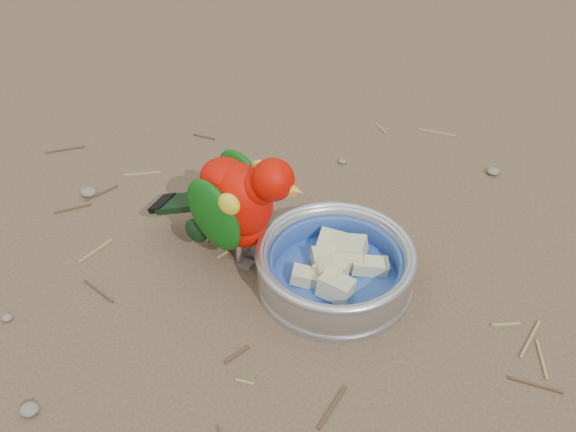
# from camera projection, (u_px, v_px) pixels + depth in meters

# --- Properties ---
(ground) EXTENTS (60.00, 60.00, 0.00)m
(ground) POSITION_uv_depth(u_px,v_px,m) (276.00, 294.00, 0.84)
(ground) COLOR brown
(food_bowl) EXTENTS (0.21, 0.21, 0.02)m
(food_bowl) POSITION_uv_depth(u_px,v_px,m) (335.00, 280.00, 0.85)
(food_bowl) COLOR #B2B2BA
(food_bowl) RESTS_ON ground
(bowl_wall) EXTENTS (0.21, 0.21, 0.04)m
(bowl_wall) POSITION_uv_depth(u_px,v_px,m) (336.00, 264.00, 0.83)
(bowl_wall) COLOR #B2B2BA
(bowl_wall) RESTS_ON food_bowl
(fruit_wedges) EXTENTS (0.12, 0.12, 0.03)m
(fruit_wedges) POSITION_uv_depth(u_px,v_px,m) (335.00, 268.00, 0.84)
(fruit_wedges) COLOR beige
(fruit_wedges) RESTS_ON food_bowl
(lory_parrot) EXTENTS (0.23, 0.17, 0.17)m
(lory_parrot) POSITION_uv_depth(u_px,v_px,m) (239.00, 209.00, 0.85)
(lory_parrot) COLOR #BA0A00
(lory_parrot) RESTS_ON ground
(ground_debris) EXTENTS (0.90, 0.80, 0.01)m
(ground_debris) POSITION_uv_depth(u_px,v_px,m) (250.00, 252.00, 0.90)
(ground_debris) COLOR olive
(ground_debris) RESTS_ON ground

